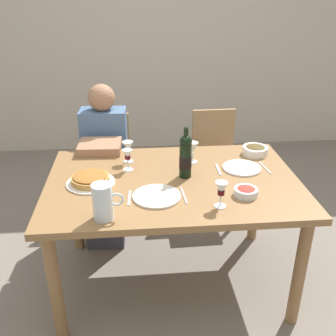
% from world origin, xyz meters
% --- Properties ---
extents(ground_plane, '(8.00, 8.00, 0.00)m').
position_xyz_m(ground_plane, '(0.00, 0.00, 0.00)').
color(ground_plane, slate).
extents(back_wall, '(8.00, 0.10, 2.80)m').
position_xyz_m(back_wall, '(0.00, 2.43, 1.40)').
color(back_wall, beige).
rests_on(back_wall, ground).
extents(dining_table, '(1.50, 1.00, 0.76)m').
position_xyz_m(dining_table, '(0.00, 0.00, 0.67)').
color(dining_table, olive).
rests_on(dining_table, ground).
extents(wine_bottle, '(0.07, 0.07, 0.31)m').
position_xyz_m(wine_bottle, '(0.08, 0.04, 0.89)').
color(wine_bottle, black).
rests_on(wine_bottle, dining_table).
extents(water_pitcher, '(0.16, 0.10, 0.19)m').
position_xyz_m(water_pitcher, '(-0.39, -0.39, 0.84)').
color(water_pitcher, silver).
rests_on(water_pitcher, dining_table).
extents(baked_tart, '(0.28, 0.28, 0.06)m').
position_xyz_m(baked_tart, '(-0.48, -0.01, 0.79)').
color(baked_tart, white).
rests_on(baked_tart, dining_table).
extents(salad_bowl, '(0.13, 0.13, 0.05)m').
position_xyz_m(salad_bowl, '(0.38, -0.23, 0.79)').
color(salad_bowl, silver).
rests_on(salad_bowl, dining_table).
extents(olive_bowl, '(0.17, 0.17, 0.06)m').
position_xyz_m(olive_bowl, '(0.59, 0.33, 0.79)').
color(olive_bowl, white).
rests_on(olive_bowl, dining_table).
extents(wine_glass_left_diner, '(0.06, 0.06, 0.14)m').
position_xyz_m(wine_glass_left_diner, '(-0.27, 0.16, 0.86)').
color(wine_glass_left_diner, silver).
rests_on(wine_glass_left_diner, dining_table).
extents(wine_glass_right_diner, '(0.07, 0.07, 0.14)m').
position_xyz_m(wine_glass_right_diner, '(-0.26, 0.28, 0.86)').
color(wine_glass_right_diner, silver).
rests_on(wine_glass_right_diner, dining_table).
extents(wine_glass_centre, '(0.07, 0.07, 0.14)m').
position_xyz_m(wine_glass_centre, '(0.22, -0.33, 0.86)').
color(wine_glass_centre, silver).
rests_on(wine_glass_centre, dining_table).
extents(wine_glass_spare, '(0.07, 0.07, 0.14)m').
position_xyz_m(wine_glass_spare, '(0.15, 0.24, 0.86)').
color(wine_glass_spare, silver).
rests_on(wine_glass_spare, dining_table).
extents(dinner_plate_left_setting, '(0.27, 0.27, 0.01)m').
position_xyz_m(dinner_plate_left_setting, '(-0.11, -0.20, 0.77)').
color(dinner_plate_left_setting, silver).
rests_on(dinner_plate_left_setting, dining_table).
extents(dinner_plate_right_setting, '(0.24, 0.24, 0.01)m').
position_xyz_m(dinner_plate_right_setting, '(0.45, 0.11, 0.77)').
color(dinner_plate_right_setting, white).
rests_on(dinner_plate_right_setting, dining_table).
extents(fork_left_setting, '(0.02, 0.16, 0.00)m').
position_xyz_m(fork_left_setting, '(-0.26, -0.20, 0.76)').
color(fork_left_setting, silver).
rests_on(fork_left_setting, dining_table).
extents(knife_left_setting, '(0.02, 0.18, 0.00)m').
position_xyz_m(knife_left_setting, '(0.04, -0.20, 0.76)').
color(knife_left_setting, silver).
rests_on(knife_left_setting, dining_table).
extents(knife_right_setting, '(0.03, 0.18, 0.00)m').
position_xyz_m(knife_right_setting, '(0.60, 0.11, 0.76)').
color(knife_right_setting, silver).
rests_on(knife_right_setting, dining_table).
extents(spoon_right_setting, '(0.02, 0.16, 0.00)m').
position_xyz_m(spoon_right_setting, '(0.30, 0.11, 0.76)').
color(spoon_right_setting, silver).
rests_on(spoon_right_setting, dining_table).
extents(chair_left, '(0.42, 0.42, 0.87)m').
position_xyz_m(chair_left, '(-0.45, 0.88, 0.50)').
color(chair_left, '#9E7A51').
rests_on(chair_left, ground).
extents(diner_left, '(0.35, 0.51, 1.16)m').
position_xyz_m(diner_left, '(-0.45, 0.65, 0.62)').
color(diner_left, '#4C6B93').
rests_on(diner_left, ground).
extents(chair_right, '(0.41, 0.41, 0.87)m').
position_xyz_m(chair_right, '(0.45, 0.91, 0.50)').
color(chair_right, '#9E7A51').
rests_on(chair_right, ground).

